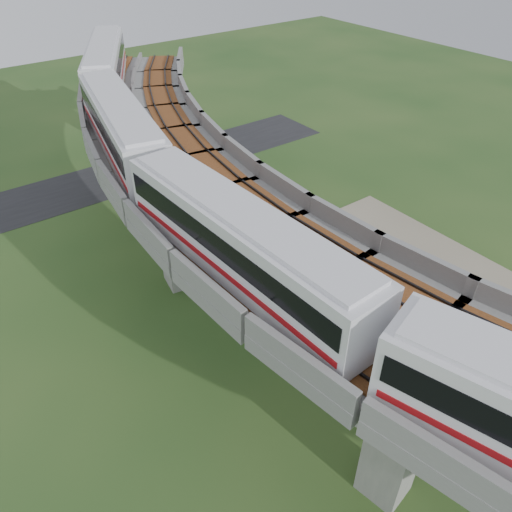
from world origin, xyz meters
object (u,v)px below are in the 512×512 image
at_px(metro_train, 210,170).
at_px(car_white, 456,333).
at_px(car_dark, 344,264).
at_px(car_red, 431,313).

relative_size(metro_train, car_white, 15.99).
xyz_separation_m(car_white, car_dark, (-0.61, 10.04, -0.05)).
bearing_deg(car_dark, car_white, 173.01).
bearing_deg(car_red, metro_train, -134.28).
height_order(car_white, car_dark, car_white).
relative_size(car_white, car_dark, 0.92).
height_order(car_white, car_red, car_white).
bearing_deg(metro_train, car_red, -33.21).
distance_m(metro_train, car_red, 19.00).
height_order(metro_train, car_dark, metro_train).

